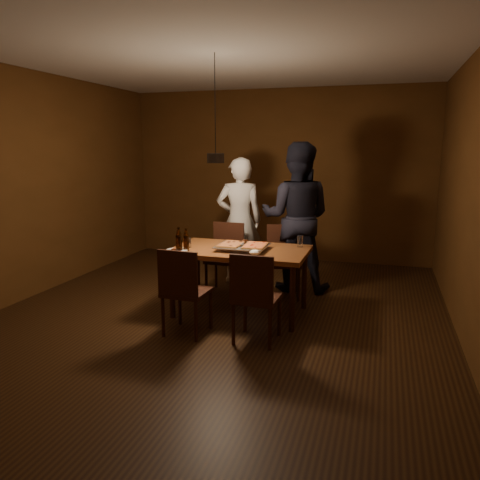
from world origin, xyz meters
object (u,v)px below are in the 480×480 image
(chair_far_left, at_px, (226,251))
(plate_slice, at_px, (177,250))
(diner_white, at_px, (239,220))
(pizza_tray, at_px, (242,248))
(dining_table, at_px, (240,255))
(beer_bottle_b, at_px, (186,240))
(chair_near_left, at_px, (183,284))
(diner_dark, at_px, (296,217))
(chair_near_right, at_px, (255,290))
(beer_bottle_a, at_px, (179,239))
(pendant_lamp, at_px, (216,157))
(chair_far_right, at_px, (283,254))

(chair_far_left, height_order, plate_slice, chair_far_left)
(chair_far_left, relative_size, diner_white, 0.28)
(pizza_tray, distance_m, diner_white, 1.37)
(dining_table, xyz_separation_m, beer_bottle_b, (-0.53, -0.26, 0.20))
(chair_near_left, bearing_deg, diner_dark, 70.94)
(dining_table, relative_size, chair_near_right, 3.09)
(dining_table, distance_m, beer_bottle_a, 0.71)
(dining_table, xyz_separation_m, plate_slice, (-0.63, -0.31, 0.08))
(beer_bottle_a, height_order, beer_bottle_b, beer_bottle_a)
(dining_table, height_order, diner_dark, diner_dark)
(chair_near_left, distance_m, pendant_lamp, 1.37)
(plate_slice, bearing_deg, chair_far_right, 50.01)
(beer_bottle_b, xyz_separation_m, diner_white, (0.14, 1.52, -0.01))
(chair_far_left, height_order, beer_bottle_b, beer_bottle_b)
(chair_near_right, bearing_deg, beer_bottle_a, 157.13)
(beer_bottle_b, distance_m, diner_dark, 1.68)
(dining_table, relative_size, plate_slice, 6.45)
(chair_near_right, height_order, diner_white, diner_white)
(chair_near_left, distance_m, beer_bottle_a, 0.63)
(chair_near_left, relative_size, diner_white, 0.28)
(diner_white, xyz_separation_m, pendant_lamp, (0.19, -1.45, 0.90))
(chair_far_right, distance_m, pizza_tray, 0.94)
(plate_slice, bearing_deg, diner_dark, 53.63)
(beer_bottle_b, xyz_separation_m, pendant_lamp, (0.32, 0.08, 0.89))
(chair_far_right, xyz_separation_m, chair_near_left, (-0.67, -1.61, 0.00))
(dining_table, xyz_separation_m, diner_white, (-0.40, 1.26, 0.19))
(pizza_tray, relative_size, beer_bottle_a, 2.05)
(chair_near_right, distance_m, diner_white, 2.20)
(chair_far_left, height_order, pendant_lamp, pendant_lamp)
(chair_near_right, height_order, pendant_lamp, pendant_lamp)
(chair_near_left, height_order, diner_white, diner_white)
(chair_far_right, bearing_deg, plate_slice, 34.79)
(diner_white, bearing_deg, chair_far_left, 65.39)
(diner_white, bearing_deg, beer_bottle_b, 63.50)
(chair_near_left, relative_size, beer_bottle_a, 1.81)
(chair_near_left, xyz_separation_m, pendant_lamp, (0.13, 0.61, 1.22))
(beer_bottle_a, bearing_deg, beer_bottle_b, 51.18)
(pizza_tray, height_order, plate_slice, pizza_tray)
(beer_bottle_b, relative_size, diner_dark, 0.13)
(chair_far_right, relative_size, plate_slice, 2.22)
(pizza_tray, height_order, beer_bottle_b, beer_bottle_b)
(pizza_tray, bearing_deg, beer_bottle_b, -159.30)
(beer_bottle_a, bearing_deg, chair_far_left, 81.54)
(chair_near_left, relative_size, diner_dark, 0.25)
(plate_slice, bearing_deg, diner_white, 81.81)
(chair_far_left, bearing_deg, beer_bottle_a, 81.72)
(beer_bottle_b, xyz_separation_m, plate_slice, (-0.09, -0.05, -0.11))
(chair_far_right, relative_size, beer_bottle_a, 1.92)
(chair_near_left, xyz_separation_m, beer_bottle_a, (-0.25, 0.46, 0.35))
(chair_near_right, relative_size, plate_slice, 2.09)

